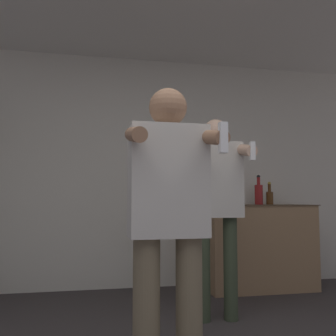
# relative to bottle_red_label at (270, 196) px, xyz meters

# --- Properties ---
(wall_back) EXTENTS (7.00, 0.06, 2.55)m
(wall_back) POSITION_rel_bottle_red_label_xyz_m (-1.54, 0.27, 0.28)
(wall_back) COLOR beige
(wall_back) RESTS_ON ground_plane
(counter) EXTENTS (1.18, 0.61, 0.90)m
(counter) POSITION_rel_bottle_red_label_xyz_m (-0.19, -0.05, -0.54)
(counter) COLOR #997551
(counter) RESTS_ON ground_plane
(bottle_red_label) EXTENTS (0.08, 0.08, 0.25)m
(bottle_red_label) POSITION_rel_bottle_red_label_xyz_m (0.00, 0.00, 0.00)
(bottle_red_label) COLOR #563314
(bottle_red_label) RESTS_ON counter
(bottle_brown_liquor) EXTENTS (0.09, 0.09, 0.33)m
(bottle_brown_liquor) POSITION_rel_bottle_red_label_xyz_m (-0.13, 0.00, 0.03)
(bottle_brown_liquor) COLOR maroon
(bottle_brown_liquor) RESTS_ON counter
(bottle_dark_rum) EXTENTS (0.06, 0.06, 0.23)m
(bottle_dark_rum) POSITION_rel_bottle_red_label_xyz_m (-0.66, 0.00, -0.01)
(bottle_dark_rum) COLOR black
(bottle_dark_rum) RESTS_ON counter
(person_woman_foreground) EXTENTS (0.46, 0.42, 1.54)m
(person_woman_foreground) POSITION_rel_bottle_red_label_xyz_m (-1.57, -2.02, -0.12)
(person_woman_foreground) COLOR #75664C
(person_woman_foreground) RESTS_ON ground_plane
(person_man_side) EXTENTS (0.49, 0.46, 1.61)m
(person_man_side) POSITION_rel_bottle_red_label_xyz_m (-0.96, -1.00, -0.00)
(person_man_side) COLOR #38422D
(person_man_side) RESTS_ON ground_plane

